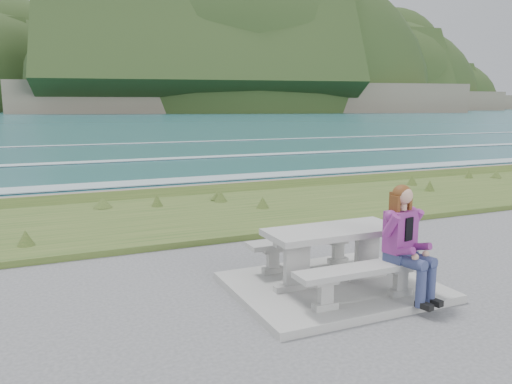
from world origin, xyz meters
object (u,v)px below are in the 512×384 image
Objects in this scene: picnic_table at (333,241)px; bench_landward at (365,274)px; seated_woman at (410,258)px; bench_seaward at (307,244)px.

picnic_table reaches higher than bench_landward.
bench_landward is 1.30× the size of seated_woman.
bench_seaward is 1.63m from seated_woman.
bench_seaward is (0.00, 0.70, -0.23)m from picnic_table.
bench_landward is 1.40m from bench_seaward.
bench_landward is 1.00× the size of bench_seaward.
picnic_table is 0.74m from bench_seaward.
bench_seaward is 1.30× the size of seated_woman.
picnic_table is at bearing -90.00° from bench_seaward.
picnic_table reaches higher than bench_seaward.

